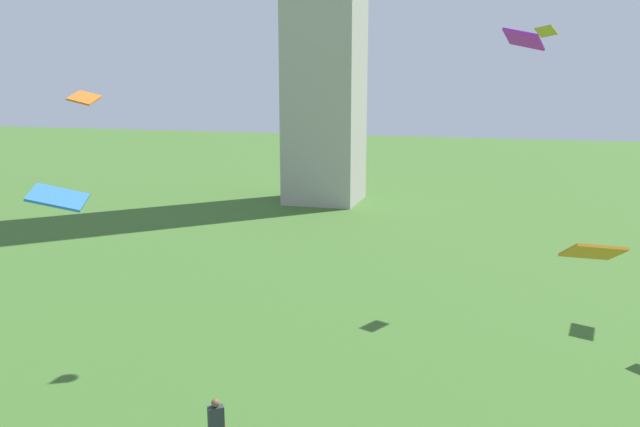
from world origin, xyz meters
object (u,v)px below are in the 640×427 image
object	(u,v)px
kite_flying_5	(84,98)
kite_flying_7	(546,31)
person_0	(216,423)
kite_flying_9	(593,252)
kite_flying_2	(523,39)
kite_flying_8	(58,197)

from	to	relation	value
kite_flying_5	kite_flying_7	xyz separation A→B (m)	(17.66, 9.88, 2.87)
person_0	kite_flying_9	xyz separation A→B (m)	(9.88, 3.24, 4.90)
kite_flying_2	kite_flying_5	bearing A→B (deg)	-158.17
kite_flying_7	kite_flying_8	world-z (taller)	kite_flying_7
person_0	kite_flying_7	distance (m)	22.49
kite_flying_2	kite_flying_8	xyz separation A→B (m)	(-12.88, -4.67, -4.55)
kite_flying_2	kite_flying_7	bearing A→B (deg)	112.58
kite_flying_8	kite_flying_9	world-z (taller)	kite_flying_8
kite_flying_5	kite_flying_7	bearing A→B (deg)	-72.87
kite_flying_9	kite_flying_2	bearing A→B (deg)	-66.11
kite_flying_7	kite_flying_8	bearing A→B (deg)	160.53
kite_flying_2	kite_flying_9	distance (m)	6.47
kite_flying_2	kite_flying_7	distance (m)	11.85
kite_flying_5	kite_flying_8	xyz separation A→B (m)	(3.60, -6.54, -2.68)
kite_flying_5	kite_flying_9	distance (m)	19.41
kite_flying_5	kite_flying_7	size ratio (longest dim) A/B	1.22
person_0	kite_flying_9	world-z (taller)	kite_flying_9
person_0	kite_flying_7	size ratio (longest dim) A/B	1.37
kite_flying_2	kite_flying_7	size ratio (longest dim) A/B	1.01
person_0	kite_flying_5	world-z (taller)	kite_flying_5
person_0	kite_flying_2	world-z (taller)	kite_flying_2
person_0	kite_flying_8	bearing A→B (deg)	-43.52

